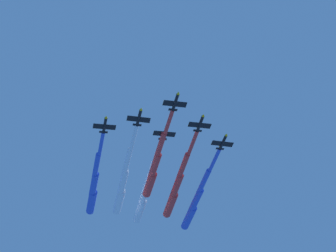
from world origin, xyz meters
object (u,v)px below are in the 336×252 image
(jet_port_mid, at_px, (145,194))
(jet_starboard_mid, at_px, (196,201))
(jet_starboard_inner, at_px, (123,183))
(jet_port_outer, at_px, (94,185))
(jet_port_inner, at_px, (176,187))
(jet_lead, at_px, (155,166))

(jet_port_mid, distance_m, jet_starboard_mid, 22.76)
(jet_starboard_mid, bearing_deg, jet_port_mid, 31.38)
(jet_starboard_inner, xyz_separation_m, jet_port_outer, (13.34, 0.27, 1.96))
(jet_port_inner, bearing_deg, jet_port_outer, 21.14)
(jet_port_inner, xyz_separation_m, jet_starboard_inner, (19.17, 12.29, -1.20))
(jet_lead, bearing_deg, jet_starboard_inner, -15.35)
(jet_lead, xyz_separation_m, jet_port_inner, (-3.23, -16.67, -0.39))
(jet_lead, xyz_separation_m, jet_port_outer, (29.28, -4.10, 0.37))
(jet_port_mid, bearing_deg, jet_lead, 123.11)
(jet_starboard_mid, height_order, jet_port_outer, jet_port_outer)
(jet_port_mid, bearing_deg, jet_starboard_inner, 74.25)
(jet_lead, bearing_deg, jet_port_inner, -100.98)
(jet_starboard_mid, xyz_separation_m, jet_port_outer, (36.71, 26.12, 0.57))
(jet_port_mid, distance_m, jet_port_outer, 22.43)
(jet_port_inner, distance_m, jet_starboard_inner, 22.80)
(jet_port_inner, xyz_separation_m, jet_starboard_mid, (-4.20, -13.55, 0.19))
(jet_lead, bearing_deg, jet_starboard_mid, -103.81)
(jet_lead, xyz_separation_m, jet_starboard_mid, (-7.43, -30.22, -0.20))
(jet_lead, relative_size, jet_starboard_inner, 0.93)
(jet_starboard_mid, distance_m, jet_port_outer, 45.06)
(jet_lead, distance_m, jet_starboard_mid, 31.12)
(jet_lead, distance_m, jet_port_outer, 29.57)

